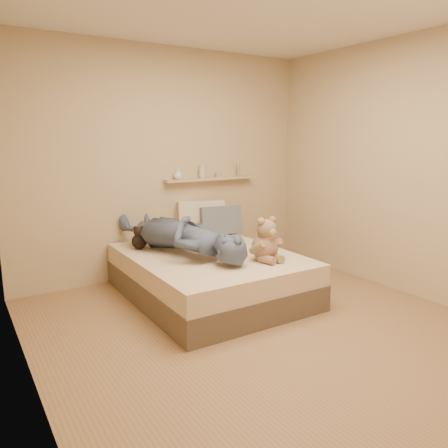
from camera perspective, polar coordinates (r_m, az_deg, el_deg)
room at (r=3.49m, az=5.71°, el=6.28°), size 3.80×3.80×3.80m
bed at (r=4.47m, az=-1.92°, el=-6.66°), size 1.50×1.90×0.45m
game_console at (r=3.94m, az=1.32°, el=-3.14°), size 0.20×0.11×0.07m
teddy_bear at (r=4.14m, az=5.51°, el=-2.42°), size 0.35×0.33×0.42m
dark_plush at (r=4.64m, az=-11.02°, el=-1.94°), size 0.16×0.16×0.25m
pillow_cream at (r=5.24m, az=-3.02°, el=0.84°), size 0.58×0.34×0.41m
pillow_grey at (r=5.22m, az=-0.47°, el=0.48°), size 0.53×0.28×0.36m
person at (r=4.39m, az=-5.67°, el=-1.31°), size 0.97×1.74×0.39m
wall_shelf at (r=5.34m, az=-1.79°, el=5.91°), size 1.20×0.12×0.03m
shelf_bottles at (r=5.24m, az=-3.56°, el=6.73°), size 0.93×0.13×0.18m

